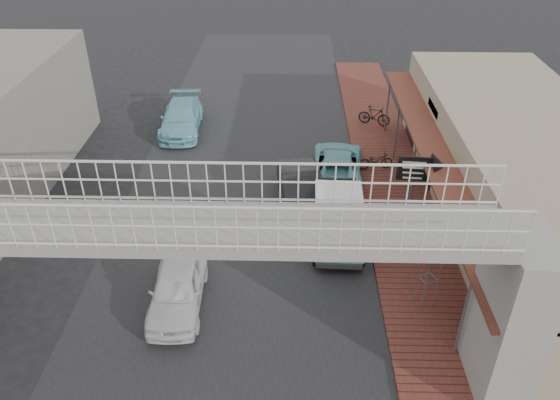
{
  "coord_description": "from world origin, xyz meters",
  "views": [
    {
      "loc": [
        2.02,
        -14.25,
        12.51
      ],
      "look_at": [
        1.62,
        2.45,
        1.8
      ],
      "focal_mm": 35.0,
      "sensor_mm": 36.0,
      "label": 1
    }
  ],
  "objects_px": {
    "white_hatchback": "(178,287)",
    "angkot_curb": "(337,164)",
    "angkot_van": "(338,216)",
    "arrow_sign": "(437,171)",
    "angkot_far": "(181,118)",
    "street_clock": "(433,252)",
    "dark_sedan": "(301,191)",
    "motorcycle_far": "(374,116)",
    "motorcycle_near": "(376,161)"
  },
  "relations": [
    {
      "from": "motorcycle_near",
      "to": "motorcycle_far",
      "type": "xyz_separation_m",
      "value": [
        0.52,
        4.86,
        0.1
      ]
    },
    {
      "from": "arrow_sign",
      "to": "white_hatchback",
      "type": "bearing_deg",
      "value": -149.92
    },
    {
      "from": "white_hatchback",
      "to": "motorcycle_near",
      "type": "height_order",
      "value": "white_hatchback"
    },
    {
      "from": "angkot_curb",
      "to": "motorcycle_near",
      "type": "bearing_deg",
      "value": -155.77
    },
    {
      "from": "dark_sedan",
      "to": "motorcycle_far",
      "type": "xyz_separation_m",
      "value": [
        3.96,
        7.99,
        -0.14
      ]
    },
    {
      "from": "angkot_van",
      "to": "street_clock",
      "type": "xyz_separation_m",
      "value": [
        2.62,
        -3.29,
        0.96
      ]
    },
    {
      "from": "angkot_curb",
      "to": "arrow_sign",
      "type": "relative_size",
      "value": 1.47
    },
    {
      "from": "angkot_far",
      "to": "angkot_van",
      "type": "bearing_deg",
      "value": -55.62
    },
    {
      "from": "white_hatchback",
      "to": "street_clock",
      "type": "relative_size",
      "value": 1.62
    },
    {
      "from": "motorcycle_far",
      "to": "street_clock",
      "type": "bearing_deg",
      "value": -157.78
    },
    {
      "from": "dark_sedan",
      "to": "angkot_far",
      "type": "relative_size",
      "value": 0.94
    },
    {
      "from": "white_hatchback",
      "to": "motorcycle_near",
      "type": "xyz_separation_m",
      "value": [
        7.48,
        8.98,
        -0.17
      ]
    },
    {
      "from": "angkot_van",
      "to": "street_clock",
      "type": "distance_m",
      "value": 4.31
    },
    {
      "from": "motorcycle_far",
      "to": "street_clock",
      "type": "height_order",
      "value": "street_clock"
    },
    {
      "from": "angkot_van",
      "to": "arrow_sign",
      "type": "bearing_deg",
      "value": 14.35
    },
    {
      "from": "white_hatchback",
      "to": "angkot_curb",
      "type": "bearing_deg",
      "value": 53.93
    },
    {
      "from": "motorcycle_far",
      "to": "angkot_curb",
      "type": "bearing_deg",
      "value": 179.4
    },
    {
      "from": "white_hatchback",
      "to": "arrow_sign",
      "type": "bearing_deg",
      "value": 23.28
    },
    {
      "from": "street_clock",
      "to": "arrow_sign",
      "type": "distance_m",
      "value": 4.22
    },
    {
      "from": "angkot_curb",
      "to": "angkot_van",
      "type": "distance_m",
      "value": 5.01
    },
    {
      "from": "angkot_far",
      "to": "street_clock",
      "type": "height_order",
      "value": "street_clock"
    },
    {
      "from": "dark_sedan",
      "to": "angkot_van",
      "type": "bearing_deg",
      "value": -69.43
    },
    {
      "from": "street_clock",
      "to": "motorcycle_far",
      "type": "bearing_deg",
      "value": 67.02
    },
    {
      "from": "angkot_far",
      "to": "motorcycle_near",
      "type": "xyz_separation_m",
      "value": [
        9.68,
        -4.15,
        -0.18
      ]
    },
    {
      "from": "white_hatchback",
      "to": "angkot_curb",
      "type": "distance_m",
      "value": 10.09
    },
    {
      "from": "dark_sedan",
      "to": "motorcycle_near",
      "type": "xyz_separation_m",
      "value": [
        3.44,
        3.13,
        -0.23
      ]
    },
    {
      "from": "angkot_far",
      "to": "street_clock",
      "type": "relative_size",
      "value": 1.94
    },
    {
      "from": "dark_sedan",
      "to": "angkot_far",
      "type": "distance_m",
      "value": 9.59
    },
    {
      "from": "angkot_curb",
      "to": "angkot_far",
      "type": "height_order",
      "value": "angkot_far"
    },
    {
      "from": "angkot_far",
      "to": "motorcycle_far",
      "type": "relative_size",
      "value": 2.82
    },
    {
      "from": "dark_sedan",
      "to": "arrow_sign",
      "type": "xyz_separation_m",
      "value": [
        4.88,
        -1.67,
        1.98
      ]
    },
    {
      "from": "white_hatchback",
      "to": "dark_sedan",
      "type": "height_order",
      "value": "dark_sedan"
    },
    {
      "from": "angkot_far",
      "to": "angkot_van",
      "type": "xyz_separation_m",
      "value": [
        7.57,
        -9.75,
        0.52
      ]
    },
    {
      "from": "angkot_curb",
      "to": "street_clock",
      "type": "bearing_deg",
      "value": 110.33
    },
    {
      "from": "dark_sedan",
      "to": "angkot_van",
      "type": "relative_size",
      "value": 1.15
    },
    {
      "from": "dark_sedan",
      "to": "motorcycle_near",
      "type": "bearing_deg",
      "value": 34.55
    },
    {
      "from": "motorcycle_near",
      "to": "arrow_sign",
      "type": "relative_size",
      "value": 0.49
    },
    {
      "from": "angkot_far",
      "to": "arrow_sign",
      "type": "xyz_separation_m",
      "value": [
        11.11,
        -8.95,
        2.03
      ]
    },
    {
      "from": "angkot_curb",
      "to": "angkot_van",
      "type": "bearing_deg",
      "value": 91.1
    },
    {
      "from": "motorcycle_near",
      "to": "street_clock",
      "type": "relative_size",
      "value": 0.64
    },
    {
      "from": "angkot_van",
      "to": "angkot_far",
      "type": "bearing_deg",
      "value": 129.52
    },
    {
      "from": "white_hatchback",
      "to": "street_clock",
      "type": "bearing_deg",
      "value": -1.17
    },
    {
      "from": "motorcycle_near",
      "to": "street_clock",
      "type": "xyz_separation_m",
      "value": [
        0.5,
        -8.89,
        1.66
      ]
    },
    {
      "from": "white_hatchback",
      "to": "angkot_far",
      "type": "distance_m",
      "value": 13.32
    },
    {
      "from": "motorcycle_far",
      "to": "arrow_sign",
      "type": "distance_m",
      "value": 9.94
    },
    {
      "from": "angkot_curb",
      "to": "motorcycle_far",
      "type": "height_order",
      "value": "angkot_curb"
    },
    {
      "from": "dark_sedan",
      "to": "street_clock",
      "type": "height_order",
      "value": "street_clock"
    },
    {
      "from": "dark_sedan",
      "to": "street_clock",
      "type": "relative_size",
      "value": 1.83
    },
    {
      "from": "dark_sedan",
      "to": "motorcycle_near",
      "type": "height_order",
      "value": "dark_sedan"
    },
    {
      "from": "motorcycle_near",
      "to": "white_hatchback",
      "type": "bearing_deg",
      "value": 131.93
    }
  ]
}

